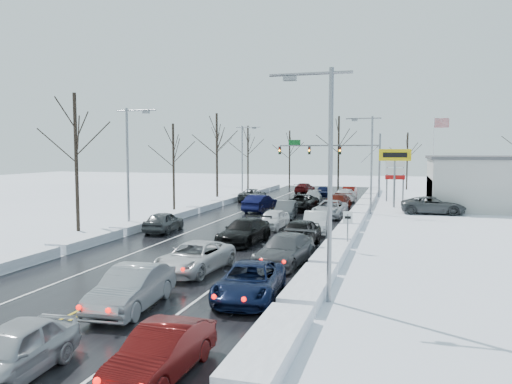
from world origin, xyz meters
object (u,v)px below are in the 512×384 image
(traffic_signal_mast, at_px, (340,153))
(flagpole, at_px, (435,150))
(queued_car_0, at_px, (12,380))
(tires_plus_sign, at_px, (395,159))
(oncoming_car_0, at_px, (260,212))

(traffic_signal_mast, xyz_separation_m, flagpole, (11.72, 2.01, 0.45))
(queued_car_0, bearing_deg, tires_plus_sign, 74.13)
(traffic_signal_mast, height_order, tires_plus_sign, traffic_signal_mast)
(traffic_signal_mast, height_order, oncoming_car_0, traffic_signal_mast)
(tires_plus_sign, bearing_deg, flagpole, 71.56)
(flagpole, bearing_deg, tires_plus_sign, -108.44)
(oncoming_car_0, bearing_deg, tires_plus_sign, -142.47)
(traffic_signal_mast, relative_size, flagpole, 1.33)
(flagpole, relative_size, oncoming_car_0, 1.99)
(tires_plus_sign, distance_m, oncoming_car_0, 15.15)
(traffic_signal_mast, bearing_deg, flagpole, 9.73)
(queued_car_0, bearing_deg, flagpole, 72.44)
(queued_car_0, height_order, oncoming_car_0, oncoming_car_0)
(oncoming_car_0, bearing_deg, traffic_signal_mast, -98.42)
(traffic_signal_mast, distance_m, flagpole, 11.90)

